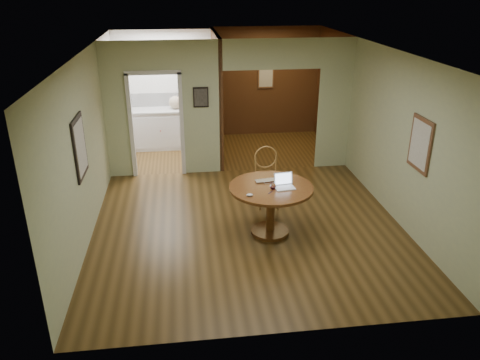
{
  "coord_description": "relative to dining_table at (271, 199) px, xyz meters",
  "views": [
    {
      "loc": [
        -0.99,
        -6.64,
        3.73
      ],
      "look_at": [
        -0.16,
        -0.2,
        0.94
      ],
      "focal_mm": 35.0,
      "sensor_mm": 36.0,
      "label": 1
    }
  ],
  "objects": [
    {
      "name": "chair",
      "position": [
        0.12,
        1.04,
        -0.0
      ],
      "size": [
        0.48,
        0.48,
        1.07
      ],
      "rotation": [
        0.0,
        0.0,
        0.06
      ],
      "color": "olive",
      "rests_on": "ground"
    },
    {
      "name": "closed_laptop",
      "position": [
        -0.05,
        0.15,
        0.22
      ],
      "size": [
        0.34,
        0.24,
        0.03
      ],
      "primitive_type": "imported",
      "rotation": [
        0.0,
        0.0,
        0.12
      ],
      "color": "silver",
      "rests_on": "dining_table"
    },
    {
      "name": "floor",
      "position": [
        -0.32,
        0.2,
        -0.6
      ],
      "size": [
        5.0,
        5.0,
        0.0
      ],
      "primitive_type": "plane",
      "color": "#442F13",
      "rests_on": "ground"
    },
    {
      "name": "pen",
      "position": [
        -0.05,
        -0.22,
        0.21
      ],
      "size": [
        0.09,
        0.1,
        0.01
      ],
      "primitive_type": "cylinder",
      "rotation": [
        0.0,
        1.57,
        0.82
      ],
      "color": "#0B1551",
      "rests_on": "dining_table"
    },
    {
      "name": "grocery_bag",
      "position": [
        -1.44,
        4.4,
        0.49
      ],
      "size": [
        0.31,
        0.27,
        0.3
      ],
      "primitive_type": "ellipsoid",
      "rotation": [
        0.0,
        0.0,
        -0.05
      ],
      "color": "tan",
      "rests_on": "kitchen_cabinet"
    },
    {
      "name": "dining_table",
      "position": [
        0.0,
        0.0,
        0.0
      ],
      "size": [
        1.3,
        1.3,
        0.81
      ],
      "rotation": [
        0.0,
        0.0,
        -0.31
      ],
      "color": "brown",
      "rests_on": "ground"
    },
    {
      "name": "open_laptop",
      "position": [
        0.19,
        -0.03,
        0.27
      ],
      "size": [
        0.32,
        0.29,
        0.21
      ],
      "rotation": [
        0.0,
        0.0,
        0.12
      ],
      "color": "white",
      "rests_on": "dining_table"
    },
    {
      "name": "mouse",
      "position": [
        -0.38,
        -0.31,
        0.23
      ],
      "size": [
        0.1,
        0.06,
        0.04
      ],
      "primitive_type": "ellipsoid",
      "rotation": [
        0.0,
        0.0,
        -0.07
      ],
      "color": "white",
      "rests_on": "dining_table"
    },
    {
      "name": "kitchen_cabinet",
      "position": [
        -1.67,
        4.4,
        -0.13
      ],
      "size": [
        2.06,
        0.6,
        0.94
      ],
      "color": "white",
      "rests_on": "ground"
    },
    {
      "name": "wine_glass",
      "position": [
        0.0,
        -0.1,
        0.26
      ],
      "size": [
        0.1,
        0.1,
        0.11
      ],
      "primitive_type": null,
      "color": "white",
      "rests_on": "dining_table"
    },
    {
      "name": "room_shell",
      "position": [
        -0.79,
        3.3,
        0.69
      ],
      "size": [
        5.2,
        7.5,
        5.0
      ],
      "color": "white",
      "rests_on": "ground"
    }
  ]
}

